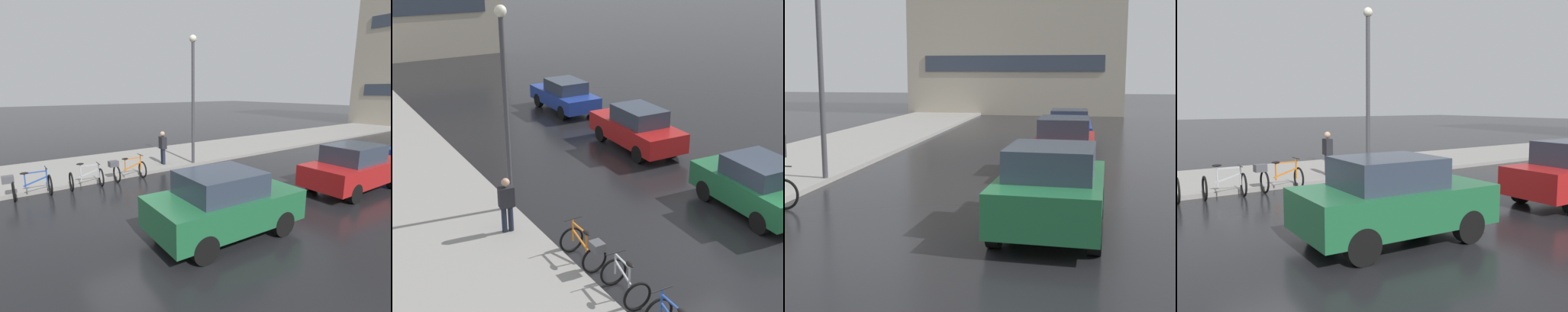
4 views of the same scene
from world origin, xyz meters
TOP-DOWN VIEW (x-y plane):
  - ground_plane at (0.00, 0.00)m, footprint 140.00×140.00m
  - sidewalk_kerb at (-6.00, 10.00)m, footprint 4.80×60.00m
  - bicycle_second at (-3.23, -0.21)m, footprint 0.77×1.16m
  - bicycle_third at (-3.30, 1.36)m, footprint 0.69×1.42m
  - car_green at (2.45, 1.39)m, footprint 2.09×3.84m
  - car_red at (2.57, 7.48)m, footprint 1.86×4.35m
  - car_blue at (2.66, 13.40)m, footprint 1.75×4.03m
  - pedestrian at (-4.36, 3.67)m, footprint 0.42×0.28m
  - streetlamp at (-3.72, 4.94)m, footprint 0.32×0.32m

SIDE VIEW (x-z plane):
  - ground_plane at x=0.00m, z-range 0.00..0.00m
  - sidewalk_kerb at x=-6.00m, z-range 0.00..0.14m
  - bicycle_second at x=-3.23m, z-range -0.10..0.88m
  - bicycle_third at x=-3.30m, z-range -0.01..0.98m
  - car_blue at x=2.66m, z-range 0.01..1.50m
  - car_red at x=2.57m, z-range -0.01..1.65m
  - car_green at x=2.45m, z-range 0.01..1.64m
  - pedestrian at x=-4.36m, z-range 0.11..1.78m
  - streetlamp at x=-3.72m, z-range 0.55..6.44m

